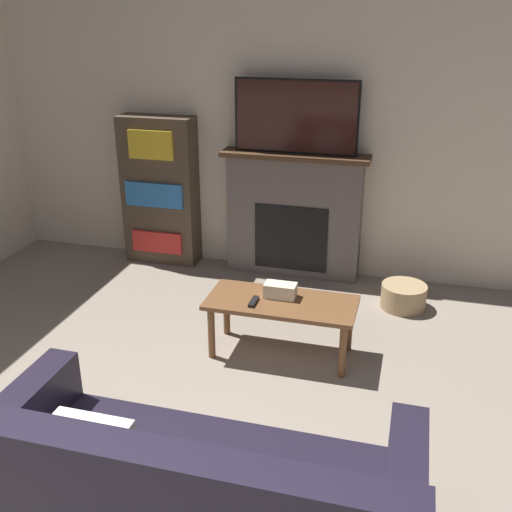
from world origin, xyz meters
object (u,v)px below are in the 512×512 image
at_px(storage_basket, 403,296).
at_px(bookshelf, 160,191).
at_px(fireplace, 294,215).
at_px(tv, 296,117).
at_px(couch, 190,509).
at_px(coffee_table, 281,308).

bearing_deg(storage_basket, bookshelf, 169.53).
xyz_separation_m(fireplace, tv, (-0.00, -0.02, 0.87)).
height_order(fireplace, couch, fireplace).
bearing_deg(couch, bookshelf, 115.43).
bearing_deg(tv, coffee_table, -81.18).
relative_size(fireplace, storage_basket, 3.55).
bearing_deg(bookshelf, tv, 0.13).
bearing_deg(coffee_table, fireplace, 98.69).
relative_size(couch, bookshelf, 1.37).
bearing_deg(tv, bookshelf, -179.87).
bearing_deg(storage_basket, coffee_table, -130.08).
height_order(couch, bookshelf, bookshelf).
distance_m(bookshelf, storage_basket, 2.42).
bearing_deg(storage_basket, fireplace, 156.34).
bearing_deg(coffee_table, bookshelf, 137.17).
height_order(tv, couch, tv).
distance_m(fireplace, tv, 0.87).
height_order(bookshelf, storage_basket, bookshelf).
xyz_separation_m(couch, bookshelf, (-1.51, 3.17, 0.41)).
distance_m(tv, bookshelf, 1.48).
distance_m(fireplace, couch, 3.22).
relative_size(fireplace, coffee_table, 1.25).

